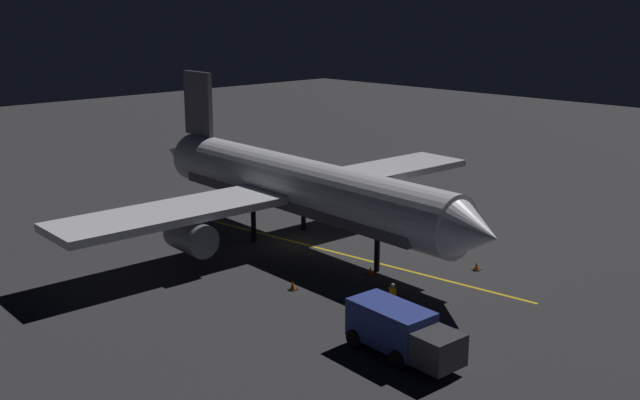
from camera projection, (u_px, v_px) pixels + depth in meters
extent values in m
cube|color=#2F2F31|center=(300.00, 245.00, 51.99)|extent=(180.00, 180.00, 0.20)
cube|color=gold|center=(346.00, 255.00, 49.49)|extent=(3.46, 26.68, 0.01)
cylinder|color=white|center=(300.00, 185.00, 50.92)|extent=(5.14, 27.48, 3.80)
cube|color=#4C4C56|center=(300.00, 200.00, 51.18)|extent=(4.75, 23.38, 0.68)
cone|color=white|center=(474.00, 233.00, 40.13)|extent=(3.87, 3.22, 3.72)
cone|color=white|center=(183.00, 153.00, 62.13)|extent=(3.64, 4.72, 3.42)
cube|color=#4C4C56|center=(198.00, 104.00, 59.05)|extent=(0.54, 3.61, 5.06)
cube|color=white|center=(381.00, 171.00, 58.05)|extent=(15.23, 5.53, 0.50)
cylinder|color=slate|center=(385.00, 193.00, 57.05)|extent=(2.26, 3.30, 2.10)
cube|color=white|center=(169.00, 213.00, 46.07)|extent=(15.23, 5.53, 0.50)
cylinder|color=slate|center=(191.00, 237.00, 46.02)|extent=(2.26, 3.30, 2.10)
cylinder|color=black|center=(377.00, 254.00, 46.20)|extent=(0.38, 0.38, 2.28)
cylinder|color=black|center=(303.00, 215.00, 54.86)|extent=(0.38, 0.38, 2.28)
cylinder|color=black|center=(254.00, 226.00, 51.96)|extent=(0.38, 0.38, 2.28)
cube|color=navy|center=(391.00, 324.00, 35.20)|extent=(2.39, 4.30, 1.90)
cube|color=#38383D|center=(438.00, 350.00, 33.03)|extent=(2.12, 1.94, 1.50)
cylinder|color=black|center=(413.00, 353.00, 34.35)|extent=(2.37, 1.06, 0.90)
cylinder|color=black|center=(369.00, 333.00, 36.52)|extent=(2.37, 1.06, 0.90)
cube|color=silver|center=(429.00, 215.00, 54.02)|extent=(4.55, 4.38, 1.83)
cube|color=#38383D|center=(426.00, 206.00, 56.97)|extent=(2.67, 2.69, 1.50)
cylinder|color=black|center=(427.00, 221.00, 55.68)|extent=(2.21, 2.32, 0.90)
cylinder|color=black|center=(430.00, 233.00, 52.82)|extent=(2.21, 2.32, 0.90)
cylinder|color=black|center=(392.00, 306.00, 39.86)|extent=(0.32, 0.32, 0.85)
cylinder|color=orange|center=(393.00, 293.00, 39.67)|extent=(0.40, 0.40, 0.65)
sphere|color=tan|center=(393.00, 285.00, 39.56)|extent=(0.24, 0.24, 0.24)
cone|color=#EA590F|center=(293.00, 285.00, 43.28)|extent=(0.36, 0.36, 0.55)
cube|color=black|center=(293.00, 290.00, 43.35)|extent=(0.50, 0.50, 0.03)
cone|color=#EA590F|center=(370.00, 271.00, 45.72)|extent=(0.36, 0.36, 0.55)
cube|color=black|center=(370.00, 275.00, 45.79)|extent=(0.50, 0.50, 0.03)
cone|color=#EA590F|center=(477.00, 266.00, 46.55)|extent=(0.36, 0.36, 0.55)
cube|color=black|center=(476.00, 270.00, 46.61)|extent=(0.50, 0.50, 0.03)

